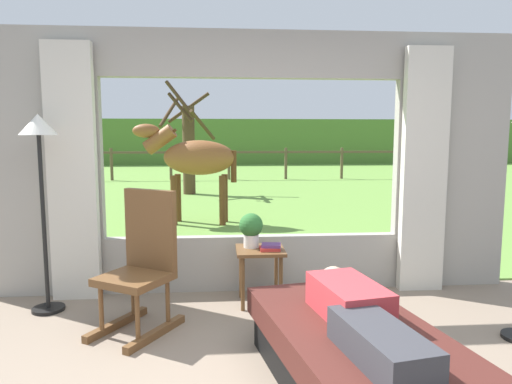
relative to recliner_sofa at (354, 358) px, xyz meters
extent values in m
cube|color=#9E998E|center=(-2.50, 1.95, 1.06)|extent=(1.15, 0.12, 2.55)
cube|color=#9E998E|center=(1.55, 1.95, 1.06)|extent=(1.15, 0.12, 2.55)
cube|color=#9E998E|center=(-0.48, 1.95, 0.06)|extent=(2.90, 0.12, 0.55)
cube|color=#9E998E|center=(-0.48, 1.95, 2.11)|extent=(2.90, 0.12, 0.45)
cube|color=beige|center=(-2.17, 1.81, 0.98)|extent=(0.44, 0.10, 2.40)
cube|color=beige|center=(1.21, 1.81, 0.98)|extent=(0.44, 0.10, 2.40)
cube|color=olive|center=(-0.48, 12.85, -0.21)|extent=(36.00, 21.68, 0.02)
cube|color=#507832|center=(-0.48, 22.69, 0.98)|extent=(36.00, 2.00, 2.40)
cube|color=black|center=(0.00, 0.00, -0.10)|extent=(1.11, 1.69, 0.24)
cube|color=#471E19|center=(0.00, 0.00, 0.11)|extent=(1.20, 1.84, 0.18)
cube|color=#B23338|center=(0.00, 0.15, 0.31)|extent=(0.45, 0.65, 0.22)
cube|color=#333338|center=(0.00, -0.44, 0.29)|extent=(0.40, 0.72, 0.18)
sphere|color=tan|center=(0.00, 0.53, 0.31)|extent=(0.20, 0.20, 0.20)
cube|color=brown|center=(-1.47, 0.97, 0.22)|extent=(0.66, 0.66, 0.06)
cube|color=brown|center=(-1.37, 1.15, 0.56)|extent=(0.44, 0.30, 0.68)
cube|color=brown|center=(-1.64, 1.08, -0.19)|extent=(0.40, 0.61, 0.06)
cube|color=brown|center=(-1.30, 0.87, -0.19)|extent=(0.40, 0.61, 0.06)
cylinder|color=brown|center=(-1.72, 0.91, 0.02)|extent=(0.04, 0.04, 0.38)
cylinder|color=brown|center=(-1.41, 0.73, 0.02)|extent=(0.04, 0.04, 0.38)
cylinder|color=brown|center=(-1.53, 1.22, 0.02)|extent=(0.04, 0.04, 0.38)
cylinder|color=brown|center=(-1.23, 1.04, 0.02)|extent=(0.04, 0.04, 0.38)
cube|color=brown|center=(-0.43, 1.54, 0.29)|extent=(0.44, 0.44, 0.03)
cylinder|color=brown|center=(-0.60, 1.37, 0.03)|extent=(0.04, 0.04, 0.49)
cylinder|color=brown|center=(-0.26, 1.37, 0.03)|extent=(0.04, 0.04, 0.49)
cylinder|color=brown|center=(-0.60, 1.71, 0.03)|extent=(0.04, 0.04, 0.49)
cylinder|color=brown|center=(-0.26, 1.71, 0.03)|extent=(0.04, 0.04, 0.49)
cylinder|color=silver|center=(-0.51, 1.60, 0.36)|extent=(0.14, 0.14, 0.12)
sphere|color=#2D6B2D|center=(-0.51, 1.60, 0.51)|extent=(0.22, 0.22, 0.22)
cube|color=#B22D28|center=(-0.35, 1.47, 0.32)|extent=(0.18, 0.15, 0.03)
cube|color=#59336B|center=(-0.34, 1.48, 0.34)|extent=(0.19, 0.16, 0.03)
cylinder|color=black|center=(-2.33, 1.51, -0.20)|extent=(0.28, 0.28, 0.03)
cylinder|color=black|center=(-2.33, 1.51, 0.56)|extent=(0.04, 0.04, 1.56)
cone|color=white|center=(-2.33, 1.51, 1.43)|extent=(0.32, 0.32, 0.18)
ellipsoid|color=brown|center=(-1.15, 5.46, 0.95)|extent=(1.30, 0.72, 0.60)
cylinder|color=brown|center=(-1.82, 5.56, 1.26)|extent=(0.63, 0.34, 0.53)
ellipsoid|color=brown|center=(-2.06, 5.59, 1.41)|extent=(0.50, 0.26, 0.24)
cube|color=#593319|center=(-1.75, 5.55, 1.29)|extent=(0.44, 0.14, 0.32)
cylinder|color=#593319|center=(-0.56, 5.38, 0.80)|extent=(0.11, 0.11, 0.55)
cylinder|color=#593319|center=(-1.59, 5.36, 0.23)|extent=(0.11, 0.11, 0.85)
cylinder|color=#593319|center=(-1.55, 5.68, 0.23)|extent=(0.11, 0.11, 0.85)
cylinder|color=#593319|center=(-0.76, 5.25, 0.23)|extent=(0.11, 0.11, 0.85)
cylinder|color=#593319|center=(-0.71, 5.57, 0.23)|extent=(0.11, 0.11, 0.85)
cylinder|color=#4C3823|center=(-1.60, 9.59, 0.94)|extent=(0.32, 0.32, 2.28)
cylinder|color=#47331E|center=(-2.09, 9.74, 1.95)|extent=(0.45, 1.25, 0.86)
cylinder|color=#47331E|center=(-1.61, 10.05, 2.07)|extent=(1.13, 0.13, 0.84)
cylinder|color=#47331E|center=(-1.77, 9.30, 2.04)|extent=(0.68, 0.46, 0.76)
cylinder|color=#47331E|center=(-1.78, 9.24, 2.25)|extent=(0.77, 0.45, 0.92)
cylinder|color=#47331E|center=(-1.22, 9.37, 1.59)|extent=(0.64, 0.99, 0.76)
cylinder|color=brown|center=(-6.48, 13.51, 0.35)|extent=(0.10, 0.10, 1.10)
cylinder|color=brown|center=(-4.48, 13.51, 0.35)|extent=(0.10, 0.10, 1.10)
cylinder|color=brown|center=(-2.48, 13.51, 0.35)|extent=(0.10, 0.10, 1.10)
cylinder|color=brown|center=(-0.48, 13.51, 0.35)|extent=(0.10, 0.10, 1.10)
cylinder|color=brown|center=(1.52, 13.51, 0.35)|extent=(0.10, 0.10, 1.10)
cylinder|color=brown|center=(3.52, 13.51, 0.35)|extent=(0.10, 0.10, 1.10)
cylinder|color=brown|center=(5.52, 13.51, 0.35)|extent=(0.10, 0.10, 1.10)
cylinder|color=brown|center=(7.52, 13.51, 0.35)|extent=(0.10, 0.10, 1.10)
cube|color=brown|center=(-0.48, 13.51, 0.75)|extent=(16.00, 0.06, 0.08)
camera|label=1|loc=(-0.80, -2.60, 1.34)|focal=32.47mm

